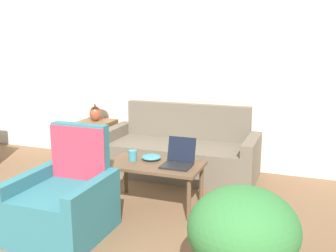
{
  "coord_description": "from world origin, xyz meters",
  "views": [
    {
      "loc": [
        2.1,
        -1.64,
        1.69
      ],
      "look_at": [
        0.59,
        2.46,
        0.75
      ],
      "focal_mm": 42.0,
      "sensor_mm": 36.0,
      "label": 1
    }
  ],
  "objects_px": {
    "couch": "(181,153)",
    "potted_plant": "(243,231)",
    "table_lamp": "(95,100)",
    "cup_navy": "(133,155)",
    "laptop": "(178,159)",
    "armchair": "(65,204)",
    "snack_bowl": "(151,157)",
    "coffee_table": "(155,168)"
  },
  "relations": [
    {
      "from": "coffee_table",
      "to": "potted_plant",
      "type": "height_order",
      "value": "potted_plant"
    },
    {
      "from": "armchair",
      "to": "cup_navy",
      "type": "bearing_deg",
      "value": 72.5
    },
    {
      "from": "laptop",
      "to": "potted_plant",
      "type": "distance_m",
      "value": 1.48
    },
    {
      "from": "cup_navy",
      "to": "armchair",
      "type": "bearing_deg",
      "value": -107.5
    },
    {
      "from": "couch",
      "to": "potted_plant",
      "type": "bearing_deg",
      "value": -62.09
    },
    {
      "from": "coffee_table",
      "to": "cup_navy",
      "type": "bearing_deg",
      "value": 175.45
    },
    {
      "from": "armchair",
      "to": "coffee_table",
      "type": "bearing_deg",
      "value": 57.76
    },
    {
      "from": "potted_plant",
      "to": "couch",
      "type": "bearing_deg",
      "value": 117.91
    },
    {
      "from": "snack_bowl",
      "to": "potted_plant",
      "type": "bearing_deg",
      "value": -46.88
    },
    {
      "from": "couch",
      "to": "potted_plant",
      "type": "height_order",
      "value": "couch"
    },
    {
      "from": "coffee_table",
      "to": "laptop",
      "type": "relative_size",
      "value": 3.04
    },
    {
      "from": "armchair",
      "to": "laptop",
      "type": "xyz_separation_m",
      "value": [
        0.77,
        0.87,
        0.25
      ]
    },
    {
      "from": "armchair",
      "to": "snack_bowl",
      "type": "bearing_deg",
      "value": 64.93
    },
    {
      "from": "cup_navy",
      "to": "potted_plant",
      "type": "distance_m",
      "value": 1.81
    },
    {
      "from": "potted_plant",
      "to": "armchair",
      "type": "bearing_deg",
      "value": 168.54
    },
    {
      "from": "laptop",
      "to": "cup_navy",
      "type": "xyz_separation_m",
      "value": [
        -0.51,
        -0.02,
        -0.0
      ]
    },
    {
      "from": "couch",
      "to": "cup_navy",
      "type": "height_order",
      "value": "couch"
    },
    {
      "from": "coffee_table",
      "to": "potted_plant",
      "type": "distance_m",
      "value": 1.61
    },
    {
      "from": "table_lamp",
      "to": "armchair",
      "type": "bearing_deg",
      "value": -66.89
    },
    {
      "from": "cup_navy",
      "to": "potted_plant",
      "type": "bearing_deg",
      "value": -40.86
    },
    {
      "from": "coffee_table",
      "to": "snack_bowl",
      "type": "height_order",
      "value": "snack_bowl"
    },
    {
      "from": "coffee_table",
      "to": "cup_navy",
      "type": "distance_m",
      "value": 0.28
    },
    {
      "from": "table_lamp",
      "to": "laptop",
      "type": "height_order",
      "value": "table_lamp"
    },
    {
      "from": "snack_bowl",
      "to": "couch",
      "type": "bearing_deg",
      "value": 89.64
    },
    {
      "from": "couch",
      "to": "snack_bowl",
      "type": "bearing_deg",
      "value": -90.36
    },
    {
      "from": "couch",
      "to": "armchair",
      "type": "xyz_separation_m",
      "value": [
        -0.45,
        -1.91,
        0.01
      ]
    },
    {
      "from": "laptop",
      "to": "cup_navy",
      "type": "distance_m",
      "value": 0.51
    },
    {
      "from": "armchair",
      "to": "table_lamp",
      "type": "xyz_separation_m",
      "value": [
        -0.85,
        1.99,
        0.62
      ]
    },
    {
      "from": "laptop",
      "to": "cup_navy",
      "type": "bearing_deg",
      "value": -178.21
    },
    {
      "from": "potted_plant",
      "to": "table_lamp",
      "type": "bearing_deg",
      "value": 136.96
    },
    {
      "from": "coffee_table",
      "to": "potted_plant",
      "type": "bearing_deg",
      "value": -46.28
    },
    {
      "from": "armchair",
      "to": "snack_bowl",
      "type": "relative_size",
      "value": 4.56
    },
    {
      "from": "armchair",
      "to": "cup_navy",
      "type": "xyz_separation_m",
      "value": [
        0.27,
        0.85,
        0.24
      ]
    },
    {
      "from": "table_lamp",
      "to": "cup_navy",
      "type": "distance_m",
      "value": 1.64
    },
    {
      "from": "table_lamp",
      "to": "laptop",
      "type": "xyz_separation_m",
      "value": [
        1.62,
        -1.12,
        -0.37
      ]
    },
    {
      "from": "couch",
      "to": "cup_navy",
      "type": "bearing_deg",
      "value": -99.59
    },
    {
      "from": "table_lamp",
      "to": "snack_bowl",
      "type": "distance_m",
      "value": 1.71
    },
    {
      "from": "couch",
      "to": "snack_bowl",
      "type": "height_order",
      "value": "couch"
    },
    {
      "from": "laptop",
      "to": "snack_bowl",
      "type": "bearing_deg",
      "value": 166.98
    },
    {
      "from": "armchair",
      "to": "laptop",
      "type": "distance_m",
      "value": 1.19
    },
    {
      "from": "armchair",
      "to": "table_lamp",
      "type": "relative_size",
      "value": 2.1
    },
    {
      "from": "snack_bowl",
      "to": "laptop",
      "type": "bearing_deg",
      "value": -13.02
    }
  ]
}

